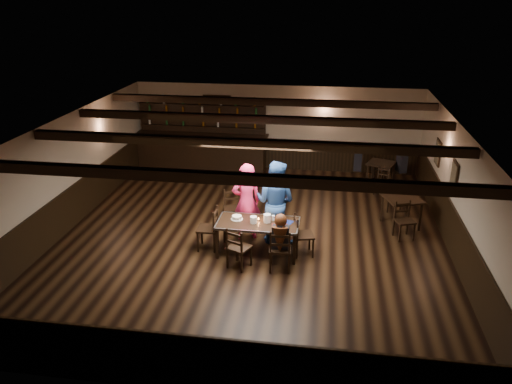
# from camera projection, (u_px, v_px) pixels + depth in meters

# --- Properties ---
(ground) EXTENTS (10.00, 10.00, 0.00)m
(ground) POSITION_uv_depth(u_px,v_px,m) (252.00, 237.00, 11.80)
(ground) COLOR black
(ground) RESTS_ON ground
(room_shell) EXTENTS (9.02, 10.02, 2.71)m
(room_shell) POSITION_uv_depth(u_px,v_px,m) (253.00, 167.00, 11.18)
(room_shell) COLOR #B9AD9A
(room_shell) RESTS_ON ground
(dining_table) EXTENTS (1.79, 0.91, 0.75)m
(dining_table) POSITION_uv_depth(u_px,v_px,m) (258.00, 225.00, 10.84)
(dining_table) COLOR black
(dining_table) RESTS_ON ground
(chair_near_left) EXTENTS (0.56, 0.55, 0.92)m
(chair_near_left) POSITION_uv_depth(u_px,v_px,m) (237.00, 246.00, 10.27)
(chair_near_left) COLOR black
(chair_near_left) RESTS_ON ground
(chair_near_right) EXTENTS (0.47, 0.45, 0.95)m
(chair_near_right) POSITION_uv_depth(u_px,v_px,m) (280.00, 247.00, 10.16)
(chair_near_right) COLOR black
(chair_near_right) RESTS_ON ground
(chair_end_left) EXTENTS (0.45, 0.47, 0.98)m
(chair_end_left) POSITION_uv_depth(u_px,v_px,m) (211.00, 225.00, 11.07)
(chair_end_left) COLOR black
(chair_end_left) RESTS_ON ground
(chair_end_right) EXTENTS (0.51, 0.52, 0.94)m
(chair_end_right) POSITION_uv_depth(u_px,v_px,m) (300.00, 232.00, 10.83)
(chair_end_right) COLOR black
(chair_end_right) RESTS_ON ground
(chair_far_pushed) EXTENTS (0.51, 0.50, 0.89)m
(chair_far_pushed) POSITION_uv_depth(u_px,v_px,m) (232.00, 204.00, 12.29)
(chair_far_pushed) COLOR black
(chair_far_pushed) RESTS_ON ground
(woman_pink) EXTENTS (0.79, 0.66, 1.85)m
(woman_pink) POSITION_uv_depth(u_px,v_px,m) (246.00, 202.00, 11.43)
(woman_pink) COLOR #F13556
(woman_pink) RESTS_ON ground
(man_blue) EXTENTS (1.13, 0.99, 1.95)m
(man_blue) POSITION_uv_depth(u_px,v_px,m) (275.00, 202.00, 11.26)
(man_blue) COLOR navy
(man_blue) RESTS_ON ground
(seated_person) EXTENTS (0.35, 0.52, 0.84)m
(seated_person) POSITION_uv_depth(u_px,v_px,m) (280.00, 234.00, 10.11)
(seated_person) COLOR black
(seated_person) RESTS_ON ground
(cake) EXTENTS (0.26, 0.26, 0.09)m
(cake) POSITION_uv_depth(u_px,v_px,m) (237.00, 218.00, 10.94)
(cake) COLOR white
(cake) RESTS_ON dining_table
(plate_stack_a) EXTENTS (0.15, 0.15, 0.14)m
(plate_stack_a) POSITION_uv_depth(u_px,v_px,m) (254.00, 220.00, 10.76)
(plate_stack_a) COLOR white
(plate_stack_a) RESTS_ON dining_table
(plate_stack_b) EXTENTS (0.16, 0.16, 0.18)m
(plate_stack_b) POSITION_uv_depth(u_px,v_px,m) (267.00, 218.00, 10.78)
(plate_stack_b) COLOR white
(plate_stack_b) RESTS_ON dining_table
(tea_light) EXTENTS (0.05, 0.05, 0.06)m
(tea_light) POSITION_uv_depth(u_px,v_px,m) (258.00, 219.00, 10.88)
(tea_light) COLOR #A5A8AD
(tea_light) RESTS_ON dining_table
(salt_shaker) EXTENTS (0.04, 0.04, 0.09)m
(salt_shaker) POSITION_uv_depth(u_px,v_px,m) (276.00, 223.00, 10.68)
(salt_shaker) COLOR silver
(salt_shaker) RESTS_ON dining_table
(pepper_shaker) EXTENTS (0.04, 0.04, 0.10)m
(pepper_shaker) POSITION_uv_depth(u_px,v_px,m) (278.00, 223.00, 10.68)
(pepper_shaker) COLOR #A5A8AD
(pepper_shaker) RESTS_ON dining_table
(drink_glass) EXTENTS (0.07, 0.07, 0.11)m
(drink_glass) POSITION_uv_depth(u_px,v_px,m) (273.00, 218.00, 10.89)
(drink_glass) COLOR silver
(drink_glass) RESTS_ON dining_table
(menu_red) EXTENTS (0.35, 0.26, 0.00)m
(menu_red) POSITION_uv_depth(u_px,v_px,m) (280.00, 226.00, 10.63)
(menu_red) COLOR #9C1E11
(menu_red) RESTS_ON dining_table
(menu_blue) EXTENTS (0.36, 0.30, 0.00)m
(menu_blue) POSITION_uv_depth(u_px,v_px,m) (286.00, 222.00, 10.83)
(menu_blue) COLOR #0E1748
(menu_blue) RESTS_ON dining_table
(bar_counter) EXTENTS (4.32, 0.70, 2.20)m
(bar_counter) POSITION_uv_depth(u_px,v_px,m) (202.00, 146.00, 16.18)
(bar_counter) COLOR black
(bar_counter) RESTS_ON ground
(back_table_a) EXTENTS (1.05, 1.05, 0.75)m
(back_table_a) POSITION_uv_depth(u_px,v_px,m) (402.00, 201.00, 12.13)
(back_table_a) COLOR black
(back_table_a) RESTS_ON ground
(back_table_b) EXTENTS (0.93, 0.93, 0.75)m
(back_table_b) POSITION_uv_depth(u_px,v_px,m) (381.00, 166.00, 14.60)
(back_table_b) COLOR black
(back_table_b) RESTS_ON ground
(bg_patron_left) EXTENTS (0.26, 0.39, 0.78)m
(bg_patron_left) POSITION_uv_depth(u_px,v_px,m) (358.00, 157.00, 14.69)
(bg_patron_left) COLOR black
(bg_patron_left) RESTS_ON ground
(bg_patron_right) EXTENTS (0.30, 0.40, 0.72)m
(bg_patron_right) POSITION_uv_depth(u_px,v_px,m) (402.00, 160.00, 14.54)
(bg_patron_right) COLOR black
(bg_patron_right) RESTS_ON ground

